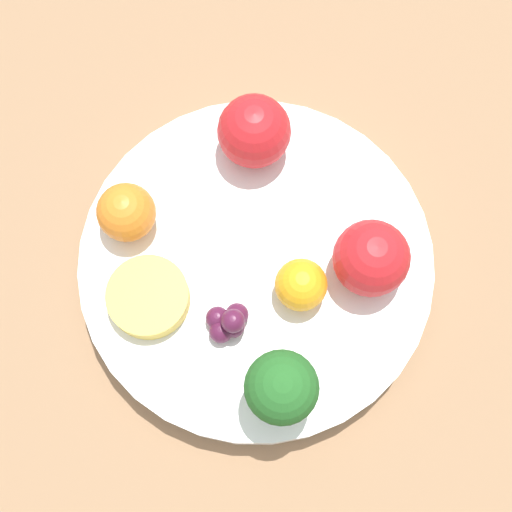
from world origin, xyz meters
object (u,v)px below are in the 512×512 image
Objects in this scene: bowl at (256,266)px; apple_red at (371,258)px; orange_front at (301,285)px; grape_cluster at (226,322)px; orange_back at (125,216)px; small_cup at (148,297)px; apple_green at (254,131)px; broccoli at (281,388)px.

bowl is 0.09m from apple_red.
apple_red reaches higher than orange_front.
bowl is at bearing 174.22° from grape_cluster.
apple_red is 1.27× the size of orange_back.
small_cup is (0.05, 0.03, -0.01)m from orange_back.
orange_front is 0.64× the size of small_cup.
apple_green is at bearing -161.63° from bowl.
apple_green is (-0.08, -0.03, 0.04)m from bowl.
apple_red is (-0.10, 0.03, -0.02)m from broccoli.
orange_back is 0.10m from grape_cluster.
orange_front is 0.06m from grape_cluster.
bowl is 4.81× the size of apple_red.
grape_cluster is at bearing 89.47° from small_cup.
small_cup is (0.14, -0.03, -0.02)m from apple_green.
small_cup is (-0.04, -0.11, -0.03)m from broccoli.
broccoli is 2.19× the size of grape_cluster.
bowl is 0.10m from orange_back.
orange_back is (-0.08, -0.14, -0.02)m from broccoli.
bowl is 3.76× the size of broccoli.
orange_front is (0.10, 0.06, -0.01)m from apple_green.
grape_cluster is (0.04, -0.04, -0.01)m from orange_front.
broccoli reaches higher than bowl.
grape_cluster is (-0.04, -0.05, -0.03)m from broccoli.
small_cup is (0.07, -0.14, -0.02)m from apple_red.
bowl is at bearing -153.04° from broccoli.
apple_green is 0.11m from orange_back.
small_cup is at bearing -64.00° from apple_red.
grape_cluster is 0.54× the size of small_cup.
orange_back reaches higher than orange_front.
apple_green is at bearing 141.96° from orange_back.
apple_red reaches higher than bowl.
broccoli is (0.09, 0.04, 0.06)m from bowl.
small_cup is at bearing -14.47° from apple_green.
grape_cluster is (0.05, 0.09, -0.01)m from orange_back.
orange_back is 0.73× the size of small_cup.
orange_front is at bearing 70.63° from bowl.
small_cup is at bearing 34.36° from orange_back.
apple_red and apple_green have the same top height.
orange_back is at bearing -38.04° from apple_green.
apple_red is at bearing 96.57° from orange_back.
orange_front is 0.13m from orange_back.
apple_green is 0.14m from small_cup.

